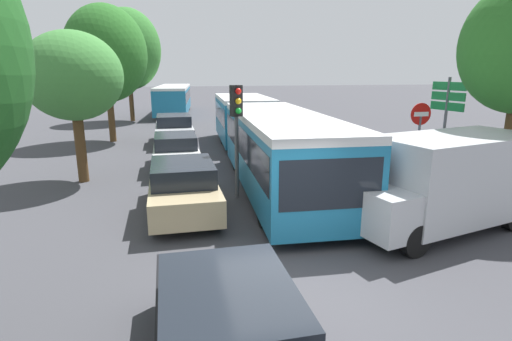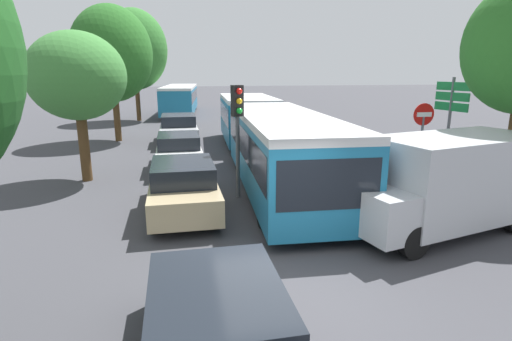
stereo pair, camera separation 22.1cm
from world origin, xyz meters
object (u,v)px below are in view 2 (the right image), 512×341
city_bus_rear (180,98)px  queued_car_tan (183,187)px  tree_left_far (112,57)px  traffic_light (238,116)px  tree_left_distant (133,52)px  queued_car_black (217,334)px  queued_car_white (179,151)px  direction_sign_post (451,108)px  no_entry_sign (422,133)px  articulated_bus (264,131)px  tree_left_mid (77,77)px  queued_car_silver (179,129)px  white_van (448,181)px

city_bus_rear → queued_car_tan: 26.82m
queued_car_tan → tree_left_far: size_ratio=0.58×
traffic_light → tree_left_distant: bearing=177.3°
queued_car_black → traffic_light: 7.80m
queued_car_white → tree_left_distant: 17.79m
city_bus_rear → queued_car_black: (0.19, -33.22, -0.75)m
traffic_light → tree_left_distant: tree_left_distant is taller
queued_car_tan → traffic_light: 2.65m
direction_sign_post → tree_left_distant: 24.11m
tree_left_distant → tree_left_far: bearing=-90.9°
no_entry_sign → tree_left_far: 16.35m
articulated_bus → city_bus_rear: size_ratio=1.43×
queued_car_tan → direction_sign_post: 9.38m
city_bus_rear → direction_sign_post: direction_sign_post is taller
tree_left_mid → queued_car_silver: bearing=65.4°
no_entry_sign → queued_car_silver: bearing=-143.6°
articulated_bus → queued_car_tan: articulated_bus is taller
queued_car_white → tree_left_distant: (-3.16, 16.92, 4.52)m
queued_car_tan → direction_sign_post: direction_sign_post is taller
queued_car_tan → queued_car_silver: 11.10m
tree_left_mid → tree_left_distant: (0.09, 18.11, 1.62)m
city_bus_rear → tree_left_far: size_ratio=1.64×
queued_car_silver → tree_left_mid: tree_left_mid is taller
queued_car_white → tree_left_distant: size_ratio=0.48×
tree_left_far → articulated_bus: bearing=-48.0°
articulated_bus → queued_car_white: bearing=-88.7°
city_bus_rear → queued_car_black: size_ratio=2.95×
articulated_bus → traffic_light: (-1.64, -4.07, 1.06)m
queued_car_black → city_bus_rear: bearing=-0.6°
queued_car_white → tree_left_mid: 4.51m
traffic_light → no_entry_sign: 5.91m
queued_car_white → tree_left_far: size_ratio=0.56×
city_bus_rear → tree_left_distant: bearing=148.9°
white_van → tree_left_far: size_ratio=0.74×
no_entry_sign → direction_sign_post: size_ratio=0.78×
white_van → direction_sign_post: size_ratio=1.48×
traffic_light → tree_left_far: 12.77m
tree_left_distant → traffic_light: bearing=-76.8°
queued_car_silver → white_van: white_van is taller
queued_car_tan → tree_left_distant: (-3.26, 22.11, 4.50)m
queued_car_white → traffic_light: size_ratio=1.19×
direction_sign_post → tree_left_distant: size_ratio=0.43×
traffic_light → tree_left_mid: bearing=-136.3°
tree_left_far → queued_car_tan: bearing=-74.8°
queued_car_tan → queued_car_white: size_ratio=1.03×
no_entry_sign → queued_car_tan: bearing=-84.3°
tree_left_mid → city_bus_rear: bearing=81.4°
white_van → queued_car_tan: bearing=-35.5°
queued_car_silver → articulated_bus: bearing=-151.2°
queued_car_black → tree_left_mid: tree_left_mid is taller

